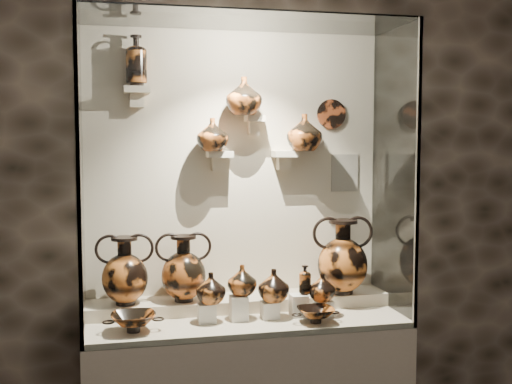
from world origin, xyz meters
TOP-DOWN VIEW (x-y plane):
  - wall_back at (0.00, 2.50)m, footprint 5.00×0.02m
  - front_tier at (0.00, 2.18)m, footprint 1.68×0.58m
  - rear_tier at (0.00, 2.35)m, footprint 1.70×0.25m
  - back_panel at (0.00, 2.50)m, footprint 1.70×0.03m
  - glass_front at (0.00, 1.88)m, footprint 1.70×0.01m
  - glass_left at (-0.85, 2.18)m, footprint 0.01×0.60m
  - glass_right at (0.85, 2.18)m, footprint 0.01×0.60m
  - glass_top at (0.00, 2.18)m, footprint 1.70×0.60m
  - frame_post_left at (-0.84, 1.89)m, footprint 0.02×0.02m
  - frame_post_right at (0.84, 1.89)m, footprint 0.02×0.02m
  - pedestal_a at (-0.22, 2.13)m, footprint 0.09×0.09m
  - pedestal_b at (-0.05, 2.13)m, footprint 0.09×0.09m
  - pedestal_c at (0.12, 2.13)m, footprint 0.09×0.09m
  - pedestal_d at (0.28, 2.13)m, footprint 0.09×0.09m
  - pedestal_e at (0.42, 2.13)m, footprint 0.09×0.09m
  - bracket_ul at (-0.55, 2.42)m, footprint 0.14×0.12m
  - bracket_ca at (-0.10, 2.42)m, footprint 0.14×0.12m
  - bracket_cb at (0.10, 2.42)m, footprint 0.10×0.12m
  - bracket_cc at (0.28, 2.42)m, footprint 0.14×0.12m
  - amphora_left at (-0.63, 2.32)m, footprint 0.32×0.32m
  - amphora_mid at (-0.32, 2.32)m, footprint 0.37×0.37m
  - amphora_right at (0.59, 2.30)m, footprint 0.42×0.42m
  - jug_a at (-0.20, 2.13)m, footprint 0.20×0.20m
  - jug_b at (-0.03, 2.15)m, footprint 0.18×0.18m
  - jug_c at (0.14, 2.13)m, footprint 0.19×0.19m
  - jug_e at (0.41, 2.11)m, footprint 0.17×0.17m
  - lekythos_small at (0.31, 2.13)m, footprint 0.09×0.09m
  - kylix_left at (-0.60, 2.04)m, footprint 0.30×0.26m
  - kylix_right at (0.33, 1.99)m, footprint 0.28×0.25m
  - lekythos_tall at (-0.55, 2.41)m, footprint 0.16×0.16m
  - ovoid_vase_a at (-0.15, 2.38)m, footprint 0.22×0.22m
  - ovoid_vase_b at (0.03, 2.37)m, footprint 0.22×0.22m
  - ovoid_vase_c at (0.38, 2.37)m, footprint 0.22×0.22m
  - wall_plate at (0.57, 2.47)m, footprint 0.17×0.02m
  - info_placard at (0.66, 2.47)m, footprint 0.17×0.01m

SIDE VIEW (x-z plane):
  - front_tier at x=0.00m, z-range 0.80..0.83m
  - rear_tier at x=0.00m, z-range 0.80..0.90m
  - pedestal_e at x=0.42m, z-range 0.83..0.91m
  - pedestal_c at x=0.12m, z-range 0.83..0.92m
  - kylix_right at x=0.33m, z-range 0.83..0.93m
  - pedestal_a at x=-0.22m, z-range 0.83..0.93m
  - kylix_left at x=-0.60m, z-range 0.83..0.94m
  - pedestal_d at x=0.28m, z-range 0.83..0.95m
  - pedestal_b at x=-0.05m, z-range 0.83..0.96m
  - jug_e at x=0.41m, z-range 0.91..1.06m
  - jug_c at x=0.14m, z-range 0.92..1.10m
  - jug_a at x=-0.20m, z-range 0.93..1.09m
  - lekythos_small at x=0.31m, z-range 0.95..1.13m
  - jug_b at x=-0.03m, z-range 0.96..1.12m
  - amphora_mid at x=-0.32m, z-range 0.90..1.27m
  - amphora_left at x=-0.63m, z-range 0.90..1.27m
  - amphora_right at x=0.59m, z-range 0.90..1.33m
  - info_placard at x=0.66m, z-range 1.47..1.69m
  - wall_back at x=0.00m, z-range 0.00..3.20m
  - back_panel at x=0.00m, z-range 0.80..2.40m
  - glass_front at x=0.00m, z-range 0.80..2.40m
  - glass_left at x=-0.85m, z-range 0.80..2.40m
  - glass_right at x=0.85m, z-range 0.80..2.40m
  - frame_post_left at x=-0.84m, z-range 0.80..2.40m
  - frame_post_right at x=0.84m, z-range 0.80..2.40m
  - bracket_ca at x=-0.10m, z-range 1.68..1.72m
  - bracket_cc at x=0.28m, z-range 1.68..1.72m
  - ovoid_vase_a at x=-0.15m, z-range 1.72..1.90m
  - ovoid_vase_c at x=0.38m, z-range 1.72..1.93m
  - bracket_cb at x=0.10m, z-range 1.88..1.92m
  - wall_plate at x=0.57m, z-range 1.84..2.02m
  - ovoid_vase_b at x=0.03m, z-range 1.92..2.13m
  - bracket_ul at x=-0.55m, z-range 2.03..2.07m
  - lekythos_tall at x=-0.55m, z-range 2.07..2.37m
  - glass_top at x=0.00m, z-range 2.39..2.40m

